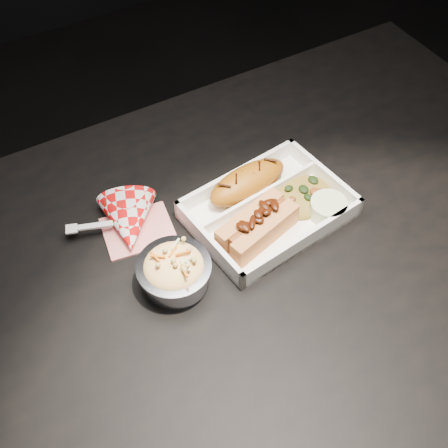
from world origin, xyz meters
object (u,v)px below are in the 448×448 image
Objects in this scene: foil_coleslaw_cup at (174,270)px; napkin_fork at (129,223)px; food_tray at (268,211)px; hotdog at (257,225)px; dining_table at (260,275)px; fried_pastry at (248,182)px.

napkin_fork is at bearing 98.13° from foil_coleslaw_cup.
hotdog is at bearing -149.23° from food_tray.
food_tray is 1.61× the size of napkin_fork.
dining_table is 0.12m from food_tray.
foil_coleslaw_cup is at bearing -174.14° from food_tray.
napkin_fork is at bearing 151.08° from food_tray.
napkin_fork is (-0.02, 0.13, -0.02)m from foil_coleslaw_cup.
food_tray is at bearing 50.39° from dining_table.
fried_pastry is 0.89× the size of napkin_fork.
hotdog is (-0.04, -0.03, 0.02)m from food_tray.
dining_table is 0.20m from foil_coleslaw_cup.
food_tray is 0.20m from foil_coleslaw_cup.
food_tray is 2.43× the size of foil_coleslaw_cup.
foil_coleslaw_cup reaches higher than food_tray.
hotdog is (-0.03, -0.09, 0.00)m from fried_pastry.
napkin_fork is at bearing 130.31° from hotdog.
fried_pastry is at bearing 90.00° from food_tray.
dining_table is at bearing -136.59° from food_tray.
food_tray is at bearing 22.74° from hotdog.
foil_coleslaw_cup reaches higher than fried_pastry.
hotdog reaches higher than fried_pastry.
fried_pastry reaches higher than food_tray.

